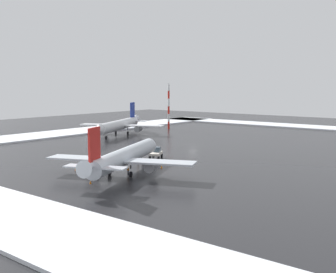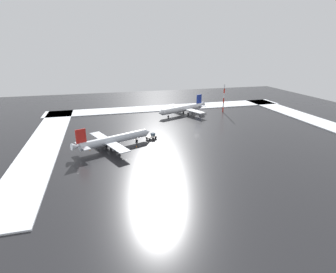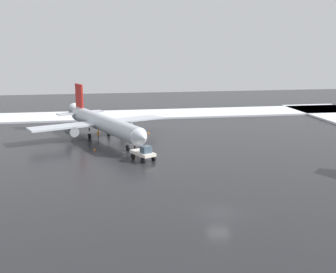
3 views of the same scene
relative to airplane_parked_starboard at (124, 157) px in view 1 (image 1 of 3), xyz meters
The scene contains 12 objects.
ground_plane 41.61m from the airplane_parked_starboard, 163.05° to the right, with size 240.00×240.00×0.00m, color #232326.
snow_bank_far 73.75m from the airplane_parked_starboard, 122.58° to the right, with size 152.00×16.00×0.46m, color white.
snow_bank_left 107.40m from the airplane_parked_starboard, behind, with size 14.00×116.00×0.46m, color white.
airplane_parked_starboard is the anchor object (origin of this frame).
airplane_parked_portside 61.51m from the airplane_parked_starboard, 134.31° to the right, with size 32.90×27.90×10.29m.
pushback_tug 17.91m from the airplane_parked_starboard, 159.57° to the right, with size 5.10×4.01×2.50m.
ground_crew_near_tug 2.52m from the airplane_parked_starboard, 91.59° to the left, with size 0.36×0.36×1.71m.
ground_crew_by_nose_gear 11.37m from the airplane_parked_starboard, 151.04° to the right, with size 0.36×0.36×1.71m.
antenna_mast 80.78m from the airplane_parked_starboard, 147.64° to the right, with size 0.70×0.70×17.10m.
traffic_cone_near_nose 10.62m from the airplane_parked_starboard, 68.92° to the right, with size 0.36×0.36×0.55m, color orange.
traffic_cone_mid_line 9.54m from the airplane_parked_starboard, 169.12° to the left, with size 0.36×0.36×0.55m, color orange.
traffic_cone_wingtip_side 9.51m from the airplane_parked_starboard, ahead, with size 0.36×0.36×0.55m, color orange.
Camera 1 is at (94.83, 66.11, 16.54)m, focal length 45.00 mm.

